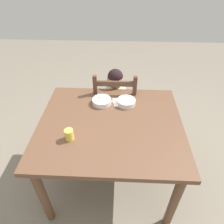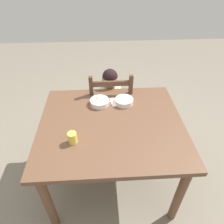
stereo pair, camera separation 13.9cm
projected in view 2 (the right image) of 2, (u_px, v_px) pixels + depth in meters
name	position (u px, v px, depth m)	size (l,w,h in m)	color
ground_plane	(112.00, 177.00, 2.15)	(8.00, 8.00, 0.00)	gray
dining_table	(111.00, 132.00, 1.72)	(1.18, 1.02, 0.77)	brown
dining_chair	(110.00, 110.00, 2.29)	(0.42, 0.42, 0.97)	#4E3223
child_figure	(110.00, 98.00, 2.17)	(0.32, 0.31, 0.96)	beige
bowl_of_peas	(124.00, 101.00, 1.85)	(0.17, 0.17, 0.05)	white
bowl_of_carrots	(100.00, 102.00, 1.84)	(0.17, 0.17, 0.05)	white
spoon	(108.00, 102.00, 1.87)	(0.13, 0.08, 0.01)	silver
drinking_cup	(73.00, 138.00, 1.46)	(0.07, 0.07, 0.09)	#E8D54C
paper_napkin	(119.00, 101.00, 1.88)	(0.14, 0.13, 0.00)	white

